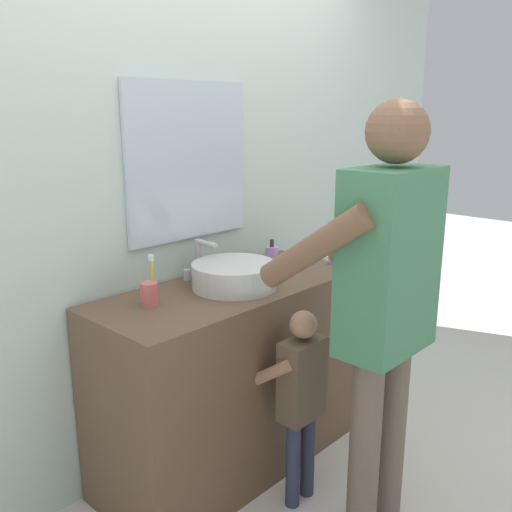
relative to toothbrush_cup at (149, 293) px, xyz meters
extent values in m
plane|color=silver|center=(0.40, -0.36, -0.93)|extent=(14.00, 14.00, 0.00)
cube|color=silver|center=(0.40, 0.26, 0.42)|extent=(4.40, 0.08, 2.70)
cube|color=silver|center=(0.40, 0.20, 0.48)|extent=(0.68, 0.02, 0.70)
cube|color=brown|center=(0.40, -0.06, -0.49)|extent=(1.30, 0.54, 0.88)
cylinder|color=silver|center=(0.40, -0.08, 0.00)|extent=(0.38, 0.38, 0.11)
cylinder|color=#B1B1AD|center=(0.40, -0.08, 0.01)|extent=(0.31, 0.31, 0.09)
cylinder|color=#B7BABF|center=(0.40, 0.16, 0.04)|extent=(0.03, 0.03, 0.18)
cylinder|color=#B7BABF|center=(0.40, 0.10, 0.12)|extent=(0.02, 0.12, 0.02)
cylinder|color=#B7BABF|center=(0.33, 0.16, -0.03)|extent=(0.04, 0.04, 0.05)
cylinder|color=#B7BABF|center=(0.47, 0.16, -0.03)|extent=(0.04, 0.04, 0.05)
cylinder|color=#D86666|center=(0.00, 0.00, 0.00)|extent=(0.07, 0.07, 0.09)
cylinder|color=yellow|center=(0.01, 0.00, 0.05)|extent=(0.02, 0.03, 0.17)
cube|color=white|center=(0.01, 0.00, 0.14)|extent=(0.01, 0.02, 0.02)
cylinder|color=#B27FC6|center=(0.68, -0.05, 0.01)|extent=(0.06, 0.06, 0.13)
cylinder|color=#2D2D2D|center=(0.68, -0.05, 0.10)|extent=(0.02, 0.02, 0.04)
cylinder|color=#2D334C|center=(0.35, -0.47, -0.73)|extent=(0.06, 0.06, 0.40)
cylinder|color=#2D334C|center=(0.45, -0.47, -0.73)|extent=(0.06, 0.06, 0.40)
cube|color=brown|center=(0.40, -0.47, -0.36)|extent=(0.20, 0.11, 0.35)
sphere|color=#A87A5B|center=(0.40, -0.47, -0.12)|extent=(0.11, 0.11, 0.11)
cylinder|color=#A87A5B|center=(0.29, -0.38, -0.33)|extent=(0.05, 0.24, 0.19)
cylinder|color=#A87A5B|center=(0.51, -0.38, -0.33)|extent=(0.05, 0.24, 0.19)
cylinder|color=#6B5B4C|center=(0.39, -0.79, -0.54)|extent=(0.12, 0.12, 0.78)
cylinder|color=#6B5B4C|center=(0.58, -0.79, -0.54)|extent=(0.12, 0.12, 0.78)
cube|color=#427F56|center=(0.48, -0.79, 0.18)|extent=(0.39, 0.22, 0.67)
sphere|color=brown|center=(0.48, -0.79, 0.64)|extent=(0.22, 0.22, 0.22)
cylinder|color=brown|center=(0.27, -0.61, 0.24)|extent=(0.09, 0.47, 0.37)
cylinder|color=brown|center=(0.70, -0.61, 0.24)|extent=(0.09, 0.47, 0.37)
cylinder|color=blue|center=(0.70, -0.44, 0.06)|extent=(0.01, 0.14, 0.03)
cube|color=white|center=(0.70, -0.36, 0.08)|extent=(0.01, 0.02, 0.02)
camera|label=1|loc=(-1.26, -1.77, 0.71)|focal=39.42mm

